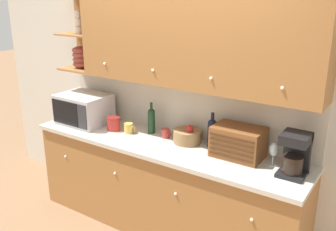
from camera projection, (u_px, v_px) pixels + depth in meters
name	position (u px, v px, depth m)	size (l,w,h in m)	color
ground_plane	(179.00, 213.00, 3.99)	(24.00, 24.00, 0.00)	#896647
wall_back	(182.00, 94.00, 3.60)	(5.10, 0.06, 2.60)	beige
counter_unit	(163.00, 186.00, 3.61)	(2.72, 0.62, 0.91)	#A36B38
backsplash_panel	(180.00, 107.00, 3.61)	(2.70, 0.01, 0.54)	beige
upper_cabinets	(186.00, 42.00, 3.20)	(2.70, 0.35, 0.78)	#A36B38
microwave	(84.00, 109.00, 3.95)	(0.52, 0.42, 0.31)	silver
storage_canister	(114.00, 124.00, 3.77)	(0.14, 0.14, 0.14)	#B22D28
mug	(129.00, 128.00, 3.70)	(0.10, 0.09, 0.10)	gold
wine_bottle	(151.00, 119.00, 3.67)	(0.07, 0.07, 0.31)	#19381E
mug_blue_second	(166.00, 133.00, 3.58)	(0.09, 0.08, 0.09)	#B73D38
fruit_basket	(187.00, 136.00, 3.46)	(0.26, 0.26, 0.18)	#937047
second_wine_bottle	(212.00, 132.00, 3.33)	(0.08, 0.08, 0.32)	black
bread_box	(238.00, 142.00, 3.14)	(0.42, 0.29, 0.26)	brown
wine_glass	(274.00, 150.00, 2.98)	(0.08, 0.08, 0.19)	silver
coffee_maker	(295.00, 154.00, 2.82)	(0.20, 0.22, 0.34)	black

